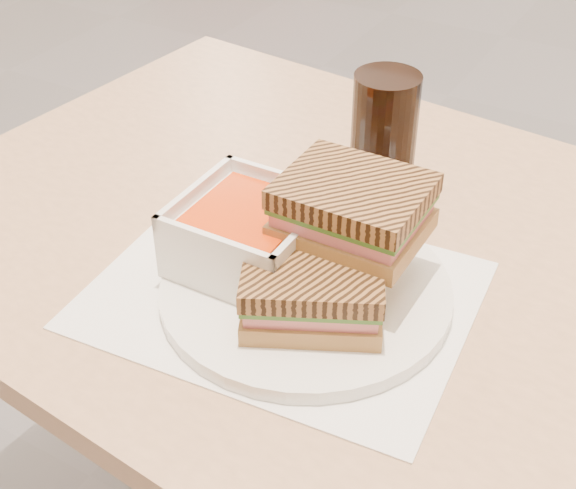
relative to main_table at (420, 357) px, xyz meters
The scene contains 7 objects.
main_table is the anchor object (origin of this frame).
tray_liner 0.19m from the main_table, 138.82° to the right, with size 0.39×0.31×0.00m.
plate 0.18m from the main_table, 135.23° to the right, with size 0.29×0.29×0.02m.
soup_bowl 0.24m from the main_table, 151.25° to the right, with size 0.13×0.13×0.07m.
panini_lower 0.21m from the main_table, 119.51° to the right, with size 0.16×0.15×0.06m.
panini_upper 0.23m from the main_table, 137.13° to the right, with size 0.13×0.11×0.06m.
cola_glass 0.24m from the main_table, 136.04° to the left, with size 0.07×0.07×0.16m.
Camera 1 is at (0.31, -2.52, 1.26)m, focal length 50.10 mm.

